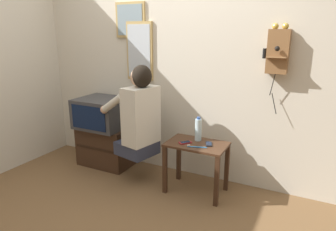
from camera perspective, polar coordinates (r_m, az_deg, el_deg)
ground_plane at (r=2.80m, az=-11.57°, el=-18.99°), size 14.00×14.00×0.00m
wall_back at (r=3.35m, az=0.27°, el=10.40°), size 6.80×0.05×2.55m
side_table at (r=3.01m, az=5.45°, el=-7.32°), size 0.59×0.38×0.52m
person at (r=3.09m, az=-5.55°, el=0.21°), size 0.61×0.49×0.95m
tv_stand at (r=3.76m, az=-11.62°, el=-5.56°), size 0.64×0.41×0.48m
television at (r=3.63m, az=-12.38°, el=0.50°), size 0.57×0.50×0.35m
wall_phone_antique at (r=2.92m, az=20.22°, el=11.50°), size 0.23×0.18×0.82m
framed_picture at (r=3.54m, az=-7.20°, el=17.62°), size 0.38×0.03×0.38m
wall_mirror at (r=3.48m, az=-5.43°, el=12.10°), size 0.33×0.03×0.65m
cell_phone_held at (r=2.96m, az=3.31°, el=-5.16°), size 0.13×0.13×0.01m
cell_phone_spare at (r=2.94m, az=7.78°, el=-5.40°), size 0.10×0.14×0.01m
water_bottle at (r=3.01m, az=5.79°, el=-2.67°), size 0.07×0.07×0.24m
toothbrush at (r=2.86m, az=5.29°, el=-5.94°), size 0.18×0.07×0.02m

